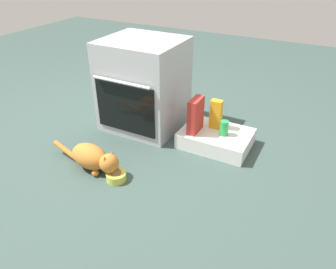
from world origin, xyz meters
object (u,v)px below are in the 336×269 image
(cat, at_px, (93,158))
(juice_carton, at_px, (216,114))
(pantry_cabinet, at_px, (216,138))
(cereal_box, at_px, (196,115))
(food_bowl, at_px, (116,176))
(oven, at_px, (144,85))
(soda_can, at_px, (224,128))

(cat, relative_size, juice_carton, 2.66)
(juice_carton, bearing_deg, pantry_cabinet, -59.58)
(pantry_cabinet, distance_m, cereal_box, 0.27)
(juice_carton, distance_m, cereal_box, 0.18)
(pantry_cabinet, distance_m, juice_carton, 0.20)
(food_bowl, relative_size, cereal_box, 0.50)
(juice_carton, bearing_deg, cat, -128.56)
(food_bowl, height_order, juice_carton, juice_carton)
(juice_carton, height_order, cereal_box, cereal_box)
(food_bowl, distance_m, cereal_box, 0.77)
(pantry_cabinet, xyz_separation_m, cat, (-0.66, -0.72, 0.04))
(food_bowl, height_order, cat, cat)
(oven, distance_m, cereal_box, 0.56)
(oven, xyz_separation_m, food_bowl, (0.24, -0.78, -0.35))
(juice_carton, relative_size, soda_can, 2.00)
(cat, xyz_separation_m, juice_carton, (0.63, 0.79, 0.14))
(food_bowl, distance_m, juice_carton, 0.93)
(oven, distance_m, cat, 0.81)
(oven, height_order, cereal_box, oven)
(pantry_cabinet, distance_m, soda_can, 0.14)
(cat, distance_m, soda_can, 1.02)
(cereal_box, bearing_deg, soda_can, 12.38)
(oven, height_order, soda_can, oven)
(oven, bearing_deg, cereal_box, -11.39)
(pantry_cabinet, relative_size, soda_can, 4.58)
(oven, bearing_deg, cat, -87.59)
(food_bowl, xyz_separation_m, soda_can, (0.52, 0.73, 0.15))
(cat, bearing_deg, food_bowl, 0.00)
(oven, xyz_separation_m, pantry_cabinet, (0.69, -0.04, -0.32))
(pantry_cabinet, height_order, food_bowl, pantry_cabinet)
(food_bowl, height_order, soda_can, soda_can)
(pantry_cabinet, height_order, cereal_box, cereal_box)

